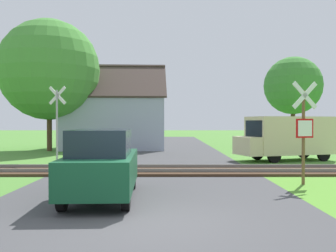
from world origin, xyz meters
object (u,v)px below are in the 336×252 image
at_px(house, 115,121).
at_px(mail_truck, 287,136).
at_px(stop_sign_near, 304,128).
at_px(crossing_sign_far, 57,119).
at_px(parked_car, 102,164).
at_px(tree_left, 49,70).
at_px(tree_far, 293,86).

relative_size(house, mail_truck, 1.49).
bearing_deg(stop_sign_near, crossing_sign_far, -45.41).
height_order(stop_sign_near, parked_car, stop_sign_near).
bearing_deg(mail_truck, house, 32.37).
bearing_deg(stop_sign_near, house, -76.79).
distance_m(house, tree_left, 5.81).
relative_size(crossing_sign_far, mail_truck, 0.70).
distance_m(stop_sign_near, tree_left, 18.72).
height_order(tree_left, parked_car, tree_left).
height_order(stop_sign_near, crossing_sign_far, crossing_sign_far).
bearing_deg(stop_sign_near, parked_car, 5.82).
distance_m(crossing_sign_far, house, 10.23).
relative_size(stop_sign_near, tree_left, 0.37).
relative_size(stop_sign_near, parked_car, 0.80).
height_order(stop_sign_near, tree_left, tree_left).
height_order(crossing_sign_far, parked_car, crossing_sign_far).
height_order(tree_left, mail_truck, tree_left).
distance_m(stop_sign_near, mail_truck, 7.58).
height_order(crossing_sign_far, mail_truck, crossing_sign_far).
bearing_deg(tree_far, stop_sign_near, -107.46).
bearing_deg(crossing_sign_far, house, 94.86).
bearing_deg(tree_left, parked_car, -68.05).
xyz_separation_m(tree_far, mail_truck, (-3.67, -10.07, -3.55)).
bearing_deg(crossing_sign_far, parked_car, -54.33).
height_order(tree_far, mail_truck, tree_far).
height_order(stop_sign_near, house, house).
bearing_deg(crossing_sign_far, tree_far, 49.81).
distance_m(house, mail_truck, 13.21).
distance_m(mail_truck, parked_car, 12.28).
bearing_deg(tree_left, crossing_sign_far, -70.03).
xyz_separation_m(crossing_sign_far, tree_far, (14.94, 11.67, 2.69)).
bearing_deg(tree_far, mail_truck, -110.01).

